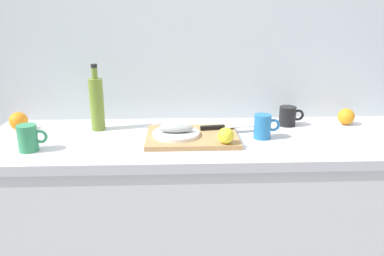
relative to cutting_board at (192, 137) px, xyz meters
The scene contains 13 objects.
back_wall 0.49m from the cutting_board, 76.09° to the left, with size 3.20×0.05×2.50m, color silver.
kitchen_counter 0.47m from the cutting_board, 14.33° to the left, with size 2.00×0.60×0.90m.
cutting_board is the anchor object (origin of this frame).
white_plate 0.07m from the cutting_board, behind, with size 0.20×0.20×0.01m, color white.
fish_fillet 0.08m from the cutting_board, behind, with size 0.15×0.06×0.04m, color #999E99.
chef_knife 0.17m from the cutting_board, 27.39° to the left, with size 0.29×0.07×0.02m.
lemon_0 0.18m from the cutting_board, 41.75° to the right, with size 0.07×0.07×0.07m, color yellow.
olive_oil_bottle 0.47m from the cutting_board, 160.54° to the left, with size 0.06×0.06×0.31m.
coffee_mug_0 0.31m from the cutting_board, ahead, with size 0.11×0.07×0.11m.
coffee_mug_1 0.66m from the cutting_board, 169.88° to the right, with size 0.12×0.08×0.11m.
coffee_mug_2 0.51m from the cutting_board, 21.26° to the left, with size 0.12×0.08×0.09m.
orange_0 0.82m from the cutting_board, 168.23° to the left, with size 0.08×0.08×0.08m, color orange.
orange_1 0.78m from the cutting_board, 13.98° to the left, with size 0.08×0.08×0.08m, color orange.
Camera 1 is at (-0.15, -1.59, 1.45)m, focal length 35.83 mm.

